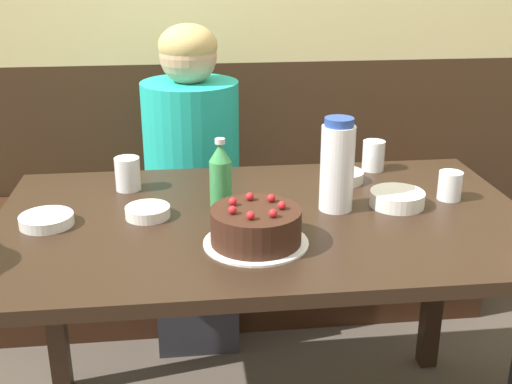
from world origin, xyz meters
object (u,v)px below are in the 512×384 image
bowl_side_dish (148,212)px  soju_bottle (221,174)px  birthday_cake (256,227)px  glass_shot_small (373,156)px  bench_seat (238,258)px  bowl_soup_white (397,199)px  water_pitcher (337,165)px  bowl_rice_small (343,176)px  glass_tumbler_short (128,174)px  bowl_sauce_shallow (46,220)px  person_grey_tee (193,195)px  glass_water_tall (450,186)px

bowl_side_dish → soju_bottle: bearing=18.0°
birthday_cake → glass_shot_small: (0.43, 0.50, 0.00)m
bench_seat → bowl_soup_white: 1.04m
bench_seat → water_pitcher: size_ratio=7.84×
birthday_cake → soju_bottle: 0.27m
bowl_soup_white → bowl_rice_small: 0.23m
bench_seat → glass_shot_small: size_ratio=20.84×
glass_tumbler_short → soju_bottle: bearing=-30.2°
water_pitcher → bowl_soup_white: size_ratio=1.70×
glass_shot_small → bowl_sauce_shallow: bearing=-160.9°
soju_bottle → person_grey_tee: (-0.07, 0.58, -0.28)m
bowl_rice_small → bowl_sauce_shallow: bearing=-164.2°
bowl_side_dish → person_grey_tee: 0.69m
birthday_cake → bowl_soup_white: birthday_cake is taller
bowl_side_dish → glass_water_tall: glass_water_tall is taller
soju_bottle → person_grey_tee: size_ratio=0.16×
birthday_cake → glass_shot_small: bearing=49.2°
bench_seat → water_pitcher: bearing=-76.2°
birthday_cake → bowl_side_dish: birthday_cake is taller
water_pitcher → bowl_sauce_shallow: 0.76m
birthday_cake → glass_tumbler_short: birthday_cake is taller
soju_bottle → bowl_sauce_shallow: bearing=-169.0°
bowl_rice_small → bowl_side_dish: (-0.57, -0.21, -0.00)m
bowl_sauce_shallow → glass_tumbler_short: glass_tumbler_short is taller
bench_seat → glass_shot_small: bearing=-51.7°
glass_water_tall → water_pitcher: bearing=-174.2°
birthday_cake → person_grey_tee: size_ratio=0.21×
birthday_cake → bowl_rice_small: (0.31, 0.41, -0.03)m
bench_seat → bowl_side_dish: bowl_side_dish is taller
bowl_rice_small → glass_tumbler_short: glass_tumbler_short is taller
bowl_rice_small → bowl_soup_white: bearing=-64.4°
bowl_soup_white → birthday_cake: bearing=-154.5°
glass_water_tall → glass_tumbler_short: glass_tumbler_short is taller
bench_seat → glass_shot_small: 0.86m
bench_seat → water_pitcher: 1.06m
birthday_cake → glass_shot_small: 0.66m
soju_bottle → bowl_side_dish: 0.22m
water_pitcher → bowl_side_dish: water_pitcher is taller
soju_bottle → glass_tumbler_short: bearing=149.8°
water_pitcher → glass_shot_small: water_pitcher is taller
bench_seat → person_grey_tee: person_grey_tee is taller
bowl_soup_white → bowl_sauce_shallow: bowl_soup_white is taller
glass_water_tall → glass_shot_small: glass_shot_small is taller
soju_bottle → glass_water_tall: 0.64m
water_pitcher → bowl_sauce_shallow: bearing=-178.3°
soju_bottle → glass_tumbler_short: 0.30m
bench_seat → bowl_rice_small: bowl_rice_small is taller
birthday_cake → bowl_sauce_shallow: birthday_cake is taller
person_grey_tee → glass_water_tall: bearing=49.1°
birthday_cake → bowl_rice_small: bearing=52.5°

